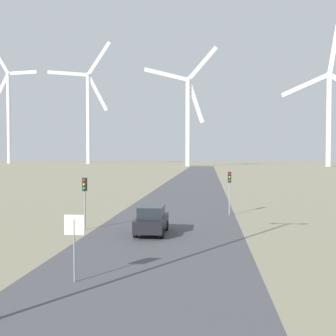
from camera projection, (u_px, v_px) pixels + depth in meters
road_surface at (188, 192)px, 53.84m from camera, size 10.00×240.00×0.01m
stop_sign_near at (74, 235)px, 15.73m from camera, size 0.81×0.07×2.72m
traffic_light_post_near_left at (85, 192)px, 26.76m from camera, size 0.28×0.34×3.55m
traffic_light_post_near_right at (229, 183)px, 33.14m from camera, size 0.28×0.34×3.68m
car_approaching at (152, 220)px, 25.31m from camera, size 1.88×4.11×1.83m
wind_turbine_far_left at (9, 110)px, 227.34m from camera, size 27.40×2.60×67.23m
wind_turbine_left at (88, 109)px, 214.32m from camera, size 33.31×7.45×67.04m
wind_turbine_center at (188, 111)px, 174.37m from camera, size 31.94×11.01×53.92m
wind_turbine_right at (329, 108)px, 168.68m from camera, size 35.24×12.97×60.70m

